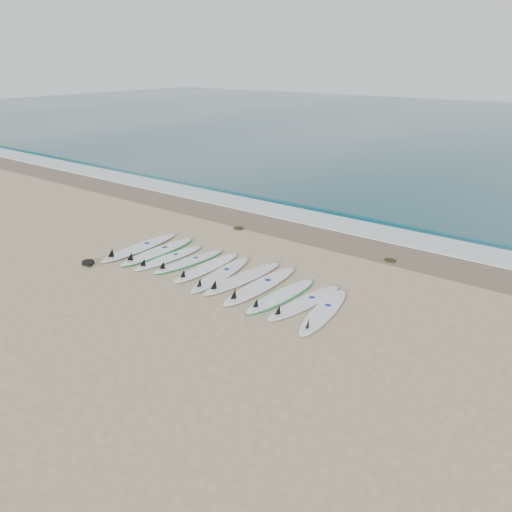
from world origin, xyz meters
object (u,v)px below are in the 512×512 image
Objects in this scene: surfboard_10 at (323,312)px; leash_coil at (88,263)px; surfboard_0 at (138,248)px; surfboard_5 at (220,275)px.

leash_coil is (-6.36, -1.35, -0.00)m from surfboard_10.
leash_coil is at bearing -176.28° from surfboard_10.
surfboard_10 is 6.51m from leash_coil.
surfboard_0 is 1.54m from leash_coil.
leash_coil is at bearing -100.68° from surfboard_0.
leash_coil is (-0.21, -1.52, -0.01)m from surfboard_0.
surfboard_10 is at bearing -4.45° from surfboard_0.
surfboard_0 reaches higher than surfboard_10.
surfboard_10 is (3.05, -0.15, -0.00)m from surfboard_5.
surfboard_10 is at bearing -10.83° from surfboard_5.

